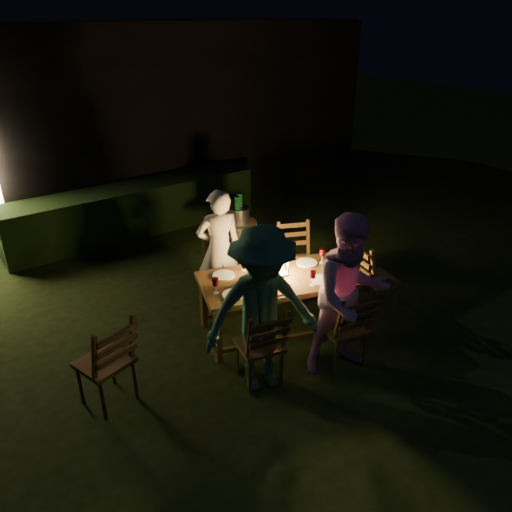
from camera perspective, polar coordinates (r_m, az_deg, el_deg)
garden_envelope at (r=10.57m, az=-17.25°, el=15.47°), size 40.00×40.00×3.20m
dining_table at (r=5.54m, az=2.40°, el=-3.12°), size 1.86×1.32×0.70m
chair_near_left at (r=5.00m, az=0.49°, el=-11.54°), size 0.50×0.52×0.93m
chair_near_right at (r=5.29m, az=9.91°, el=-9.48°), size 0.50×0.53×0.95m
chair_far_left at (r=6.24m, az=-3.97°, el=-3.31°), size 0.54×0.56×0.91m
chair_far_right at (r=6.51m, az=4.59°, el=-1.84°), size 0.58×0.60×0.96m
chair_end at (r=6.18m, az=13.14°, el=-3.93°), size 0.58×0.56×1.03m
chair_spare at (r=4.95m, az=-16.58°, el=-13.01°), size 0.55×0.58×0.99m
person_house_side at (r=6.06m, az=-4.24°, el=0.83°), size 0.63×0.51×1.50m
person_opp_right at (r=4.95m, az=10.64°, el=-4.53°), size 0.98×0.87×1.69m
person_opp_left at (r=4.63m, az=0.69°, el=-6.34°), size 1.24×0.94×1.70m
lantern at (r=5.49m, az=2.76°, el=-0.73°), size 0.16×0.16×0.35m
plate_far_left at (r=5.54m, az=-3.72°, el=-2.21°), size 0.25×0.25×0.01m
plate_near_left at (r=5.17m, az=-2.49°, el=-4.42°), size 0.25×0.25×0.01m
plate_far_right at (r=5.83m, az=5.83°, el=-0.77°), size 0.25×0.25×0.01m
plate_near_right at (r=5.48m, az=7.64°, el=-2.75°), size 0.25×0.25×0.01m
wineglass_a at (r=5.61m, az=-1.43°, el=-0.85°), size 0.06×0.06×0.18m
wineglass_b at (r=5.18m, az=-4.62°, el=-3.40°), size 0.06×0.06×0.18m
wineglass_c at (r=5.34m, az=6.50°, el=-2.54°), size 0.06×0.06×0.18m
wineglass_d at (r=5.83m, az=7.55°, el=-0.00°), size 0.06×0.06×0.18m
wineglass_e at (r=5.18m, az=2.53°, el=-3.31°), size 0.06×0.06×0.18m
bottle_table at (r=5.36m, az=-0.07°, el=-1.57°), size 0.07×0.07×0.28m
napkin_left at (r=5.19m, az=2.07°, el=-4.28°), size 0.18×0.14×0.01m
napkin_right at (r=5.46m, az=8.94°, el=-2.99°), size 0.18×0.14×0.01m
phone at (r=5.09m, az=-3.01°, el=-5.01°), size 0.14×0.07×0.01m
side_table at (r=7.03m, az=-1.96°, el=3.27°), size 0.51×0.51×0.69m
ice_bucket at (r=6.96m, az=-1.99°, el=4.72°), size 0.30×0.30×0.22m
bottle_bucket_a at (r=6.88m, az=-2.15°, el=4.92°), size 0.07×0.07×0.32m
bottle_bucket_b at (r=6.99m, az=-1.84°, el=5.28°), size 0.07×0.07×0.32m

